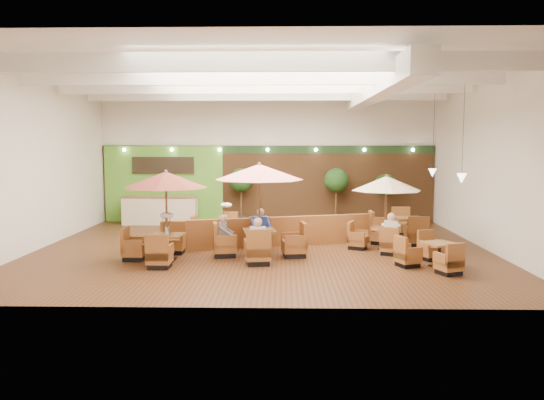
{
  "coord_description": "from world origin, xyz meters",
  "views": [
    {
      "loc": [
        0.68,
        -16.35,
        3.27
      ],
      "look_at": [
        0.3,
        0.5,
        1.5
      ],
      "focal_mm": 35.0,
      "sensor_mm": 36.0,
      "label": 1
    }
  ],
  "objects_px": {
    "table_2": "(384,195)",
    "topiary_0": "(241,183)",
    "table_1": "(259,193)",
    "diner_4": "(391,229)",
    "diner_3": "(391,230)",
    "service_counter": "(160,210)",
    "booth_divider": "(270,232)",
    "topiary_1": "(336,183)",
    "table_0": "(164,196)",
    "diner_1": "(261,225)",
    "table_3": "(220,228)",
    "topiary_2": "(385,187)",
    "table_5": "(400,230)",
    "diner_0": "(258,237)",
    "diner_2": "(225,231)",
    "table_4": "(430,255)"
  },
  "relations": [
    {
      "from": "topiary_2",
      "to": "diner_4",
      "type": "relative_size",
      "value": 2.57
    },
    {
      "from": "table_3",
      "to": "diner_1",
      "type": "relative_size",
      "value": 2.81
    },
    {
      "from": "table_1",
      "to": "diner_0",
      "type": "height_order",
      "value": "table_1"
    },
    {
      "from": "table_1",
      "to": "topiary_1",
      "type": "xyz_separation_m",
      "value": [
        2.85,
        6.44,
        -0.15
      ]
    },
    {
      "from": "topiary_1",
      "to": "table_4",
      "type": "bearing_deg",
      "value": -76.82
    },
    {
      "from": "table_2",
      "to": "table_4",
      "type": "bearing_deg",
      "value": -49.01
    },
    {
      "from": "topiary_0",
      "to": "diner_4",
      "type": "height_order",
      "value": "topiary_0"
    },
    {
      "from": "diner_3",
      "to": "service_counter",
      "type": "bearing_deg",
      "value": 160.51
    },
    {
      "from": "topiary_0",
      "to": "topiary_2",
      "type": "distance_m",
      "value": 5.91
    },
    {
      "from": "service_counter",
      "to": "topiary_0",
      "type": "relative_size",
      "value": 1.31
    },
    {
      "from": "table_1",
      "to": "diner_2",
      "type": "distance_m",
      "value": 1.51
    },
    {
      "from": "table_1",
      "to": "diner_1",
      "type": "relative_size",
      "value": 3.32
    },
    {
      "from": "booth_divider",
      "to": "diner_4",
      "type": "bearing_deg",
      "value": -34.41
    },
    {
      "from": "booth_divider",
      "to": "table_2",
      "type": "xyz_separation_m",
      "value": [
        3.59,
        -0.34,
        1.23
      ]
    },
    {
      "from": "table_2",
      "to": "topiary_0",
      "type": "height_order",
      "value": "table_2"
    },
    {
      "from": "service_counter",
      "to": "diner_4",
      "type": "bearing_deg",
      "value": -35.35
    },
    {
      "from": "service_counter",
      "to": "table_5",
      "type": "height_order",
      "value": "service_counter"
    },
    {
      "from": "table_1",
      "to": "diner_4",
      "type": "relative_size",
      "value": 3.46
    },
    {
      "from": "booth_divider",
      "to": "table_3",
      "type": "relative_size",
      "value": 2.91
    },
    {
      "from": "diner_0",
      "to": "topiary_2",
      "type": "bearing_deg",
      "value": 44.08
    },
    {
      "from": "topiary_1",
      "to": "diner_4",
      "type": "relative_size",
      "value": 2.86
    },
    {
      "from": "diner_0",
      "to": "diner_1",
      "type": "distance_m",
      "value": 2.02
    },
    {
      "from": "table_3",
      "to": "table_0",
      "type": "bearing_deg",
      "value": -103.74
    },
    {
      "from": "topiary_1",
      "to": "diner_3",
      "type": "relative_size",
      "value": 3.11
    },
    {
      "from": "table_3",
      "to": "topiary_2",
      "type": "relative_size",
      "value": 1.14
    },
    {
      "from": "topiary_1",
      "to": "diner_3",
      "type": "bearing_deg",
      "value": -80.27
    },
    {
      "from": "booth_divider",
      "to": "diner_0",
      "type": "xyz_separation_m",
      "value": [
        -0.25,
        -2.58,
        0.3
      ]
    },
    {
      "from": "table_4",
      "to": "topiary_1",
      "type": "xyz_separation_m",
      "value": [
        -1.78,
        7.61,
        1.41
      ]
    },
    {
      "from": "table_4",
      "to": "topiary_0",
      "type": "relative_size",
      "value": 1.04
    },
    {
      "from": "topiary_2",
      "to": "diner_1",
      "type": "distance_m",
      "value": 7.32
    },
    {
      "from": "table_0",
      "to": "diner_2",
      "type": "distance_m",
      "value": 2.03
    },
    {
      "from": "diner_3",
      "to": "diner_4",
      "type": "distance_m",
      "value": 0.02
    },
    {
      "from": "table_2",
      "to": "diner_2",
      "type": "distance_m",
      "value": 5.1
    },
    {
      "from": "topiary_0",
      "to": "diner_1",
      "type": "xyz_separation_m",
      "value": [
        1.05,
        -5.42,
        -0.94
      ]
    },
    {
      "from": "table_2",
      "to": "diner_2",
      "type": "height_order",
      "value": "table_2"
    },
    {
      "from": "topiary_0",
      "to": "topiary_2",
      "type": "relative_size",
      "value": 1.11
    },
    {
      "from": "diner_1",
      "to": "service_counter",
      "type": "bearing_deg",
      "value": -66.22
    },
    {
      "from": "table_5",
      "to": "diner_0",
      "type": "height_order",
      "value": "diner_0"
    },
    {
      "from": "diner_2",
      "to": "diner_4",
      "type": "height_order",
      "value": "diner_4"
    },
    {
      "from": "service_counter",
      "to": "topiary_0",
      "type": "bearing_deg",
      "value": 3.45
    },
    {
      "from": "table_2",
      "to": "table_3",
      "type": "relative_size",
      "value": 1.03
    },
    {
      "from": "service_counter",
      "to": "diner_4",
      "type": "distance_m",
      "value": 10.13
    },
    {
      "from": "topiary_0",
      "to": "diner_1",
      "type": "bearing_deg",
      "value": -79.03
    },
    {
      "from": "booth_divider",
      "to": "diner_2",
      "type": "relative_size",
      "value": 8.8
    },
    {
      "from": "table_0",
      "to": "table_1",
      "type": "xyz_separation_m",
      "value": [
        2.65,
        0.53,
        0.03
      ]
    },
    {
      "from": "diner_3",
      "to": "table_0",
      "type": "bearing_deg",
      "value": -156.26
    },
    {
      "from": "topiary_2",
      "to": "diner_2",
      "type": "bearing_deg",
      "value": -132.34
    },
    {
      "from": "booth_divider",
      "to": "topiary_0",
      "type": "height_order",
      "value": "topiary_0"
    },
    {
      "from": "table_3",
      "to": "table_4",
      "type": "bearing_deg",
      "value": -23.73
    },
    {
      "from": "diner_1",
      "to": "diner_2",
      "type": "xyz_separation_m",
      "value": [
        -1.01,
        -1.01,
        -0.02
      ]
    }
  ]
}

